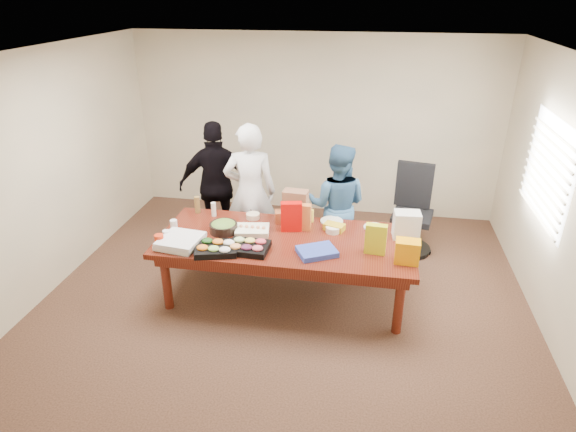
% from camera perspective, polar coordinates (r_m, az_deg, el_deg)
% --- Properties ---
extents(floor, '(5.50, 5.00, 0.02)m').
position_cam_1_polar(floor, '(5.73, -0.26, -9.40)').
color(floor, '#47301E').
rests_on(floor, ground).
extents(ceiling, '(5.50, 5.00, 0.02)m').
position_cam_1_polar(ceiling, '(4.73, -0.33, 18.73)').
color(ceiling, white).
rests_on(ceiling, wall_back).
extents(wall_back, '(5.50, 0.04, 2.70)m').
position_cam_1_polar(wall_back, '(7.42, 3.14, 10.50)').
color(wall_back, beige).
rests_on(wall_back, floor).
extents(wall_front, '(5.50, 0.04, 2.70)m').
position_cam_1_polar(wall_front, '(2.98, -9.03, -14.96)').
color(wall_front, beige).
rests_on(wall_front, floor).
extents(wall_left, '(0.04, 5.00, 2.70)m').
position_cam_1_polar(wall_left, '(6.15, -26.49, 4.60)').
color(wall_left, beige).
rests_on(wall_left, floor).
extents(wall_right, '(0.04, 5.00, 2.70)m').
position_cam_1_polar(wall_right, '(5.36, 30.03, 0.96)').
color(wall_right, beige).
rests_on(wall_right, floor).
extents(window_panel, '(0.03, 1.40, 1.10)m').
position_cam_1_polar(window_panel, '(5.83, 28.32, 4.74)').
color(window_panel, white).
rests_on(window_panel, wall_right).
extents(window_blinds, '(0.04, 1.36, 1.00)m').
position_cam_1_polar(window_blinds, '(5.82, 27.94, 4.78)').
color(window_blinds, beige).
rests_on(window_blinds, wall_right).
extents(conference_table, '(2.80, 1.20, 0.75)m').
position_cam_1_polar(conference_table, '(5.52, -0.27, -6.12)').
color(conference_table, '#4C1C0F').
rests_on(conference_table, floor).
extents(office_chair, '(0.69, 0.69, 1.14)m').
position_cam_1_polar(office_chair, '(6.56, 14.48, 0.34)').
color(office_chair, black).
rests_on(office_chair, floor).
extents(person_center, '(0.73, 0.55, 1.80)m').
position_cam_1_polar(person_center, '(6.14, -4.47, 2.74)').
color(person_center, silver).
rests_on(person_center, floor).
extents(person_right, '(0.82, 0.67, 1.58)m').
position_cam_1_polar(person_right, '(6.07, 5.78, 1.27)').
color(person_right, '#325C86').
rests_on(person_right, floor).
extents(person_left, '(1.08, 0.65, 1.73)m').
position_cam_1_polar(person_left, '(6.52, -8.31, 3.61)').
color(person_left, black).
rests_on(person_left, floor).
extents(veggie_tray, '(0.50, 0.44, 0.07)m').
position_cam_1_polar(veggie_tray, '(5.12, -8.49, -3.86)').
color(veggie_tray, black).
rests_on(veggie_tray, conference_table).
extents(fruit_tray, '(0.44, 0.35, 0.06)m').
position_cam_1_polar(fruit_tray, '(5.10, -4.70, -3.74)').
color(fruit_tray, black).
rests_on(fruit_tray, conference_table).
extents(sheet_cake, '(0.41, 0.33, 0.06)m').
position_cam_1_polar(sheet_cake, '(5.45, -4.22, -1.71)').
color(sheet_cake, white).
rests_on(sheet_cake, conference_table).
extents(salad_bowl, '(0.33, 0.33, 0.10)m').
position_cam_1_polar(salad_bowl, '(5.50, -7.61, -1.38)').
color(salad_bowl, black).
rests_on(salad_bowl, conference_table).
extents(chip_bag_blue, '(0.48, 0.43, 0.06)m').
position_cam_1_polar(chip_bag_blue, '(5.03, 3.43, -4.21)').
color(chip_bag_blue, '#2C43A9').
rests_on(chip_bag_blue, conference_table).
extents(chip_bag_red, '(0.25, 0.14, 0.34)m').
position_cam_1_polar(chip_bag_red, '(5.43, 0.39, -0.08)').
color(chip_bag_red, red).
rests_on(chip_bag_red, conference_table).
extents(chip_bag_yellow, '(0.22, 0.11, 0.33)m').
position_cam_1_polar(chip_bag_yellow, '(5.06, 10.31, -2.70)').
color(chip_bag_yellow, '#CAD116').
rests_on(chip_bag_yellow, conference_table).
extents(chip_bag_orange, '(0.20, 0.09, 0.31)m').
position_cam_1_polar(chip_bag_orange, '(5.47, 1.68, -0.13)').
color(chip_bag_orange, '#CA682B').
rests_on(chip_bag_orange, conference_table).
extents(mayo_jar, '(0.09, 0.09, 0.13)m').
position_cam_1_polar(mayo_jar, '(5.66, 0.68, -0.18)').
color(mayo_jar, white).
rests_on(mayo_jar, conference_table).
extents(mustard_bottle, '(0.06, 0.06, 0.15)m').
position_cam_1_polar(mustard_bottle, '(5.68, 2.78, 0.02)').
color(mustard_bottle, yellow).
rests_on(mustard_bottle, conference_table).
extents(dressing_bottle, '(0.08, 0.08, 0.21)m').
position_cam_1_polar(dressing_bottle, '(6.00, -10.65, 1.32)').
color(dressing_bottle, brown).
rests_on(dressing_bottle, conference_table).
extents(ranch_bottle, '(0.07, 0.07, 0.17)m').
position_cam_1_polar(ranch_bottle, '(5.89, -8.76, 0.78)').
color(ranch_bottle, white).
rests_on(ranch_bottle, conference_table).
extents(banana_bunch, '(0.26, 0.20, 0.08)m').
position_cam_1_polar(banana_bunch, '(5.53, 5.47, -1.29)').
color(banana_bunch, gold).
rests_on(banana_bunch, conference_table).
extents(bread_loaf, '(0.36, 0.22, 0.13)m').
position_cam_1_polar(bread_loaf, '(5.69, 0.14, -0.03)').
color(bread_loaf, brown).
rests_on(bread_loaf, conference_table).
extents(kraft_bag, '(0.30, 0.19, 0.37)m').
position_cam_1_polar(kraft_bag, '(5.67, 0.88, 1.25)').
color(kraft_bag, brown).
rests_on(kraft_bag, conference_table).
extents(red_cup, '(0.11, 0.11, 0.13)m').
position_cam_1_polar(red_cup, '(5.33, -14.94, -2.81)').
color(red_cup, red).
rests_on(red_cup, conference_table).
extents(clear_cup_a, '(0.09, 0.09, 0.11)m').
position_cam_1_polar(clear_cup_a, '(5.45, -14.13, -2.21)').
color(clear_cup_a, white).
rests_on(clear_cup_a, conference_table).
extents(clear_cup_b, '(0.10, 0.10, 0.11)m').
position_cam_1_polar(clear_cup_b, '(5.67, -13.31, -0.99)').
color(clear_cup_b, white).
rests_on(clear_cup_b, conference_table).
extents(pizza_box_lower, '(0.48, 0.48, 0.05)m').
position_cam_1_polar(pizza_box_lower, '(5.32, -12.60, -3.10)').
color(pizza_box_lower, white).
rests_on(pizza_box_lower, conference_table).
extents(pizza_box_upper, '(0.47, 0.47, 0.05)m').
position_cam_1_polar(pizza_box_upper, '(5.28, -12.56, -2.74)').
color(pizza_box_upper, silver).
rests_on(pizza_box_upper, pizza_box_lower).
extents(plate_a, '(0.25, 0.25, 0.01)m').
position_cam_1_polar(plate_a, '(5.65, 10.15, -1.34)').
color(plate_a, silver).
rests_on(plate_a, conference_table).
extents(plate_b, '(0.33, 0.33, 0.02)m').
position_cam_1_polar(plate_b, '(5.73, 5.17, -0.60)').
color(plate_b, silver).
rests_on(plate_b, conference_table).
extents(dip_bowl_a, '(0.18, 0.18, 0.07)m').
position_cam_1_polar(dip_bowl_a, '(5.48, 5.32, -1.60)').
color(dip_bowl_a, beige).
rests_on(dip_bowl_a, conference_table).
extents(dip_bowl_b, '(0.19, 0.19, 0.06)m').
position_cam_1_polar(dip_bowl_b, '(5.79, -4.15, 0.00)').
color(dip_bowl_b, beige).
rests_on(dip_bowl_b, conference_table).
extents(grocery_bag_white, '(0.30, 0.22, 0.30)m').
position_cam_1_polar(grocery_bag_white, '(5.45, 13.80, -1.03)').
color(grocery_bag_white, white).
rests_on(grocery_bag_white, conference_table).
extents(grocery_bag_yellow, '(0.25, 0.18, 0.24)m').
position_cam_1_polar(grocery_bag_yellow, '(4.98, 13.89, -4.08)').
color(grocery_bag_yellow, '#F79B02').
rests_on(grocery_bag_yellow, conference_table).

